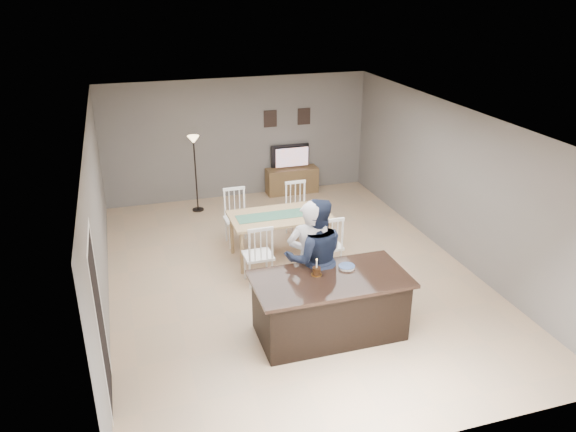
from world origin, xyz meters
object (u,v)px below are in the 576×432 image
object	(u,v)px
tv_console	(292,180)
television	(291,157)
man	(315,258)
floor_lamp	(194,153)
birthday_cake	(317,271)
plate_stack	(347,267)
woman	(310,260)
dining_table	(280,222)
kitchen_island	(330,305)

from	to	relation	value
tv_console	television	world-z (taller)	television
man	floor_lamp	distance (m)	4.72
birthday_cake	plate_stack	xyz separation A→B (m)	(0.47, 0.05, -0.04)
television	plate_stack	xyz separation A→B (m)	(-0.88, -5.45, 0.06)
woman	birthday_cake	bearing A→B (deg)	98.86
dining_table	tv_console	bearing A→B (deg)	68.47
kitchen_island	birthday_cake	bearing A→B (deg)	138.95
birthday_cake	woman	bearing A→B (deg)	83.08
television	birthday_cake	size ratio (longest dim) A/B	3.73
birthday_cake	dining_table	xyz separation A→B (m)	(0.16, 2.34, -0.27)
woman	birthday_cake	xyz separation A→B (m)	(-0.05, -0.41, 0.04)
man	plate_stack	world-z (taller)	man
woman	plate_stack	distance (m)	0.56
birthday_cake	plate_stack	world-z (taller)	birthday_cake
tv_console	floor_lamp	world-z (taller)	floor_lamp
kitchen_island	floor_lamp	size ratio (longest dim) A/B	1.29
birthday_cake	floor_lamp	xyz separation A→B (m)	(-0.93, 5.00, 0.33)
kitchen_island	plate_stack	size ratio (longest dim) A/B	9.16
tv_console	birthday_cake	world-z (taller)	birthday_cake
kitchen_island	television	bearing A→B (deg)	77.99
kitchen_island	plate_stack	world-z (taller)	plate_stack
tv_console	floor_lamp	distance (m)	2.53
man	plate_stack	distance (m)	0.50
floor_lamp	plate_stack	bearing A→B (deg)	-74.17
woman	birthday_cake	size ratio (longest dim) A/B	7.50
television	woman	distance (m)	5.26
kitchen_island	tv_console	bearing A→B (deg)	77.84
woman	dining_table	size ratio (longest dim) A/B	0.92
television	floor_lamp	world-z (taller)	floor_lamp
kitchen_island	tv_console	xyz separation A→B (m)	(1.20, 5.57, -0.15)
kitchen_island	dining_table	xyz separation A→B (m)	(0.00, 2.48, 0.23)
television	kitchen_island	bearing A→B (deg)	77.99
tv_console	kitchen_island	bearing A→B (deg)	-102.16
kitchen_island	television	xyz separation A→B (m)	(1.20, 5.64, 0.41)
woman	television	bearing A→B (deg)	-88.62
dining_table	plate_stack	bearing A→B (deg)	-82.49
birthday_cake	tv_console	bearing A→B (deg)	75.97
television	floor_lamp	bearing A→B (deg)	12.51
kitchen_island	birthday_cake	size ratio (longest dim) A/B	8.79
floor_lamp	dining_table	bearing A→B (deg)	-67.75
tv_console	television	xyz separation A→B (m)	(0.00, 0.07, 0.56)
tv_console	television	distance (m)	0.57
birthday_cake	floor_lamp	world-z (taller)	floor_lamp
plate_stack	tv_console	bearing A→B (deg)	80.66
television	woman	world-z (taller)	woman
kitchen_island	birthday_cake	distance (m)	0.55
television	man	xyz separation A→B (m)	(-1.23, -5.09, 0.06)
woman	plate_stack	bearing A→B (deg)	155.36
kitchen_island	birthday_cake	xyz separation A→B (m)	(-0.16, 0.14, 0.50)
man	floor_lamp	xyz separation A→B (m)	(-1.05, 4.58, 0.36)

